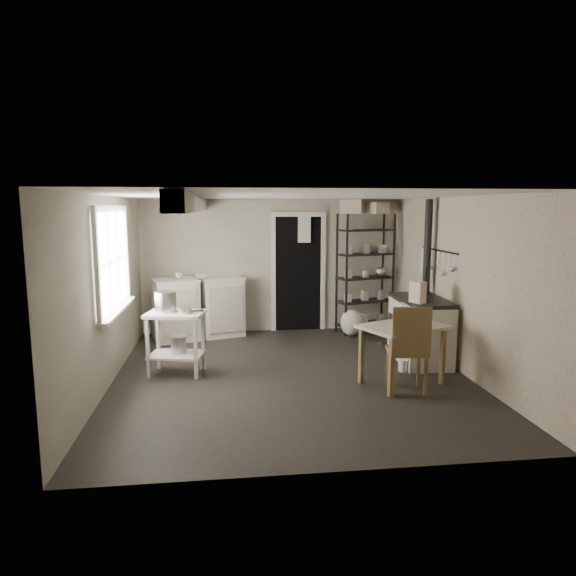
{
  "coord_description": "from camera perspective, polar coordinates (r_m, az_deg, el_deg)",
  "views": [
    {
      "loc": [
        -0.83,
        -6.36,
        2.15
      ],
      "look_at": [
        0.0,
        0.3,
        1.1
      ],
      "focal_mm": 32.0,
      "sensor_mm": 36.0,
      "label": 1
    }
  ],
  "objects": [
    {
      "name": "ceiling_beam",
      "position": [
        6.37,
        -10.57,
        9.19
      ],
      "size": [
        0.18,
        5.0,
        0.18
      ],
      "primitive_type": null,
      "color": "beige",
      "rests_on": "ceiling"
    },
    {
      "name": "stockpot",
      "position": [
        6.8,
        -13.46,
        -1.61
      ],
      "size": [
        0.33,
        0.33,
        0.3
      ],
      "primitive_type": "cylinder",
      "rotation": [
        0.0,
        0.0,
        -0.23
      ],
      "color": "#B6B7B9",
      "rests_on": "prep_table"
    },
    {
      "name": "prep_table",
      "position": [
        6.86,
        -12.32,
        -6.09
      ],
      "size": [
        0.8,
        0.64,
        0.82
      ],
      "primitive_type": null,
      "rotation": [
        0.0,
        0.0,
        -0.19
      ],
      "color": "beige",
      "rests_on": "ground"
    },
    {
      "name": "stove",
      "position": [
        7.48,
        14.45,
        -4.61
      ],
      "size": [
        0.69,
        1.17,
        0.9
      ],
      "primitive_type": null,
      "rotation": [
        0.0,
        0.0,
        -0.05
      ],
      "color": "beige",
      "rests_on": "ground"
    },
    {
      "name": "doorway",
      "position": [
        9.0,
        1.14,
        1.56
      ],
      "size": [
        0.96,
        0.1,
        2.08
      ],
      "primitive_type": null,
      "color": "beige",
      "rests_on": "ground"
    },
    {
      "name": "stovepipe",
      "position": [
        7.75,
        15.24,
        4.44
      ],
      "size": [
        0.1,
        0.1,
        1.31
      ],
      "primitive_type": null,
      "rotation": [
        0.0,
        0.0,
        0.01
      ],
      "color": "black",
      "rests_on": "stove"
    },
    {
      "name": "storage_box_b",
      "position": [
        8.9,
        9.9,
        7.74
      ],
      "size": [
        0.38,
        0.37,
        0.19
      ],
      "primitive_type": "cube",
      "rotation": [
        0.0,
        0.0,
        0.42
      ],
      "color": "beige",
      "rests_on": "shelf_rack"
    },
    {
      "name": "base_cabinets",
      "position": [
        8.72,
        -9.9,
        -2.41
      ],
      "size": [
        1.65,
        1.08,
        1.0
      ],
      "primitive_type": null,
      "rotation": [
        0.0,
        0.0,
        0.3
      ],
      "color": "beige",
      "rests_on": "ground"
    },
    {
      "name": "wall_back",
      "position": [
        8.96,
        -1.74,
        2.49
      ],
      "size": [
        4.5,
        0.02,
        2.3
      ],
      "primitive_type": "cube",
      "color": "#A59F8D",
      "rests_on": "ground"
    },
    {
      "name": "wall_left",
      "position": [
        6.59,
        -19.45,
        -0.35
      ],
      "size": [
        0.02,
        5.0,
        2.3
      ],
      "primitive_type": "cube",
      "color": "#A59F8D",
      "rests_on": "ground"
    },
    {
      "name": "counter_cup",
      "position": [
        8.6,
        -12.01,
        0.81
      ],
      "size": [
        0.15,
        0.15,
        0.1
      ],
      "primitive_type": "imported",
      "rotation": [
        0.0,
        0.0,
        -0.25
      ],
      "color": "silver",
      "rests_on": "base_cabinets"
    },
    {
      "name": "wall_right",
      "position": [
        7.14,
        18.55,
        0.37
      ],
      "size": [
        0.02,
        5.0,
        2.3
      ],
      "primitive_type": "cube",
      "color": "#A59F8D",
      "rests_on": "ground"
    },
    {
      "name": "bucket",
      "position": [
        6.9,
        -12.06,
        -6.12
      ],
      "size": [
        0.26,
        0.26,
        0.22
      ],
      "primitive_type": "cylinder",
      "rotation": [
        0.0,
        0.0,
        -0.41
      ],
      "color": "#B6B7B9",
      "rests_on": "prep_table"
    },
    {
      "name": "wall_front",
      "position": [
        4.07,
        4.89,
        -5.38
      ],
      "size": [
        4.5,
        0.02,
        2.3
      ],
      "primitive_type": "cube",
      "color": "#A59F8D",
      "rests_on": "ground"
    },
    {
      "name": "floor_crock",
      "position": [
        7.06,
        12.67,
        -8.42
      ],
      "size": [
        0.14,
        0.14,
        0.16
      ],
      "primitive_type": "cylinder",
      "rotation": [
        0.0,
        0.0,
        0.14
      ],
      "color": "silver",
      "rests_on": "ground"
    },
    {
      "name": "window",
      "position": [
        6.74,
        -19.0,
        2.87
      ],
      "size": [
        0.12,
        1.76,
        1.28
      ],
      "primitive_type": null,
      "color": "beige",
      "rests_on": "wall_left"
    },
    {
      "name": "shelf_rack",
      "position": [
        8.98,
        8.56,
        1.13
      ],
      "size": [
        1.04,
        0.64,
        2.05
      ],
      "primitive_type": null,
      "rotation": [
        0.0,
        0.0,
        0.28
      ],
      "color": "black",
      "rests_on": "ground"
    },
    {
      "name": "wallpaper_panel",
      "position": [
        7.13,
        18.47,
        0.37
      ],
      "size": [
        0.01,
        5.0,
        2.3
      ],
      "primitive_type": null,
      "color": "#BFB09B",
      "rests_on": "wall_right"
    },
    {
      "name": "utensil_rail",
      "position": [
        7.61,
        16.34,
        4.01
      ],
      "size": [
        0.06,
        1.2,
        0.44
      ],
      "primitive_type": null,
      "color": "#B6B7B9",
      "rests_on": "wall_right"
    },
    {
      "name": "mixing_bowl",
      "position": [
        8.57,
        -9.63,
        0.77
      ],
      "size": [
        0.34,
        0.34,
        0.07
      ],
      "primitive_type": "imported",
      "rotation": [
        0.0,
        0.0,
        -0.12
      ],
      "color": "silver",
      "rests_on": "base_cabinets"
    },
    {
      "name": "table_cup",
      "position": [
        6.41,
        14.32,
        -3.48
      ],
      "size": [
        0.13,
        0.13,
        0.1
      ],
      "primitive_type": "imported",
      "rotation": [
        0.0,
        0.0,
        -0.29
      ],
      "color": "silver",
      "rests_on": "work_table"
    },
    {
      "name": "shelf_jar",
      "position": [
        8.91,
        6.7,
        3.76
      ],
      "size": [
        0.1,
        0.11,
        0.18
      ],
      "primitive_type": "imported",
      "rotation": [
        0.0,
        0.0,
        0.39
      ],
      "color": "silver",
      "rests_on": "shelf_rack"
    },
    {
      "name": "flour_sack",
      "position": [
        8.78,
        7.07,
        -3.73
      ],
      "size": [
        0.43,
        0.38,
        0.45
      ],
      "primitive_type": "ellipsoid",
      "rotation": [
        0.0,
        0.0,
        -0.17
      ],
      "color": "silver",
      "rests_on": "ground"
    },
    {
      "name": "side_ledge",
      "position": [
        7.11,
        14.64,
        -5.4
      ],
      "size": [
        0.61,
        0.36,
        0.89
      ],
      "primitive_type": null,
      "rotation": [
        0.0,
        0.0,
        -0.1
      ],
      "color": "beige",
      "rests_on": "ground"
    },
    {
      "name": "storage_box_a",
      "position": [
        8.82,
        7.07,
        7.92
      ],
      "size": [
        0.44,
        0.42,
        0.24
      ],
      "primitive_type": "cube",
      "rotation": [
        0.0,
        0.0,
        -0.4
      ],
      "color": "beige",
      "rests_on": "shelf_rack"
    },
    {
      "name": "ceiling",
      "position": [
        6.42,
        0.34,
        10.23
      ],
      "size": [
        5.0,
        5.0,
        0.0
      ],
      "primitive_type": "plane",
      "rotation": [
        3.14,
        0.0,
        0.0
      ],
      "color": "white",
      "rests_on": "wall_back"
    },
    {
      "name": "saucepan",
      "position": [
        6.66,
        -11.38,
        -2.54
      ],
      "size": [
        0.2,
        0.2,
        0.09
      ],
      "primitive_type": "cylinder",
      "rotation": [
        0.0,
        0.0,
        -0.24
      ],
      "color": "#B6B7B9",
      "rests_on": "prep_table"
    },
    {
      "name": "chair",
      "position": [
        6.21,
        13.08,
        -6.91
      ],
      "size": [
        0.5,
        0.52,
        1.06
      ],
      "primitive_type": null,
      "rotation": [
        0.0,
        0.0,
        -0.14
      ],
      "color": "brown",
      "rests_on": "ground"
    },
    {
      "name": "work_table",
      "position": [
        6.5,
        12.53,
        -7.12
      ],
      "size": [
        1.16,
        1.01,
        0.74
      ],
      "primitive_type": null,
      "rotation": [
        0.0,
        0.0,
        0.41
      ],
      "color": "beige",
      "rests_on": "ground"
    },
    {
      "name": "oats_box",
      "position": [
        7.01,
        14.21,
        -0.74
      ],
      "size": [
        0.19,
        0.23,
        0.3
      ],
      "primitive_type": "cube",
      "rotation": [
        0.0,
        0.0,
        0.41
      ],
      "color": "beige",
      "rests_on": "side_ledge"
    },
    {
      "name": "floor",
      "position": [
        6.77,
        0.32,
        -9.64
      ],
      "size": [
        5.0,
        5.0,
        0.0
      ],
      "primitive_type": "plane",
      "color": "black",
      "rests_on": "ground"
    }
  ]
}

